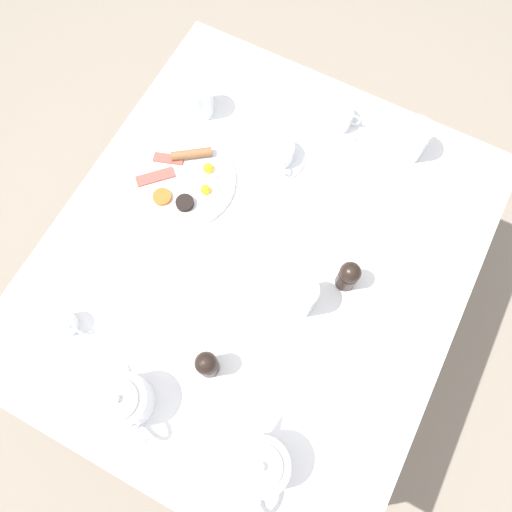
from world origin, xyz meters
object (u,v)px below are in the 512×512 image
breakfast_plate (184,180)px  water_glass_short (299,296)px  creamer_jug (64,323)px  water_glass_tall (198,98)px  wine_glass_spare (412,140)px  spoon_for_tea (130,271)px  teacup_with_saucer_right (336,118)px  pepper_grinder (207,365)px  fork_by_plate (348,341)px  knife_by_plate (262,245)px  teapot_near (124,401)px  teacup_with_saucer_left (277,153)px  teapot_far (261,466)px  salt_grinder (348,276)px

breakfast_plate → water_glass_short: bearing=-21.1°
creamer_jug → water_glass_tall: bearing=91.9°
wine_glass_spare → spoon_for_tea: (-0.48, -0.64, -0.05)m
breakfast_plate → teacup_with_saucer_right: 0.45m
water_glass_tall → pepper_grinder: pepper_grinder is taller
pepper_grinder → wine_glass_spare: bearing=75.7°
fork_by_plate → knife_by_plate: same height
water_glass_tall → fork_by_plate: (0.63, -0.40, -0.05)m
spoon_for_tea → teacup_with_saucer_right: bearing=66.6°
teacup_with_saucer_right → fork_by_plate: bearing=-62.3°
teapot_near → water_glass_short: teapot_near is taller
teacup_with_saucer_left → water_glass_short: size_ratio=1.24×
knife_by_plate → teapot_far: bearing=-62.9°
teacup_with_saucer_right → water_glass_tall: 0.38m
teapot_far → water_glass_tall: size_ratio=2.00×
salt_grinder → teacup_with_saucer_left: bearing=142.6°
pepper_grinder → salt_grinder: size_ratio=1.00×
teacup_with_saucer_left → teacup_with_saucer_right: (0.09, 0.17, -0.00)m
spoon_for_tea → creamer_jug: bearing=-107.6°
spoon_for_tea → fork_by_plate: bearing=9.4°
wine_glass_spare → creamer_jug: size_ratio=1.37×
teapot_far → knife_by_plate: teapot_far is taller
teapot_near → spoon_for_tea: 0.32m
pepper_grinder → spoon_for_tea: (-0.29, 0.11, -0.05)m
teacup_with_saucer_left → teacup_with_saucer_right: bearing=61.4°
fork_by_plate → spoon_for_tea: 0.56m
teacup_with_saucer_left → water_glass_short: bearing=-56.1°
teacup_with_saucer_left → water_glass_short: (0.23, -0.34, 0.03)m
teapot_far → knife_by_plate: bearing=4.2°
water_glass_short → creamer_jug: (-0.46, -0.31, -0.03)m
pepper_grinder → salt_grinder: same height
creamer_jug → spoon_for_tea: bearing=72.4°
fork_by_plate → spoon_for_tea: same height
creamer_jug → knife_by_plate: size_ratio=0.46×
teacup_with_saucer_right → creamer_jug: bearing=-112.1°
teacup_with_saucer_right → water_glass_short: (0.13, -0.51, 0.03)m
water_glass_short → spoon_for_tea: bearing=-163.3°
teapot_near → teacup_with_saucer_right: (0.10, 0.90, -0.03)m
pepper_grinder → knife_by_plate: size_ratio=0.60×
water_glass_short → pepper_grinder: (-0.11, -0.24, -0.01)m
teapot_near → spoon_for_tea: size_ratio=1.27×
breakfast_plate → pepper_grinder: size_ratio=2.63×
breakfast_plate → teacup_with_saucer_right: teacup_with_saucer_right is taller
water_glass_tall → spoon_for_tea: water_glass_tall is taller
water_glass_tall → wine_glass_spare: wine_glass_spare is taller
water_glass_short → salt_grinder: size_ratio=1.15×
wine_glass_spare → spoon_for_tea: 0.80m
breakfast_plate → wine_glass_spare: 0.61m
teapot_far → fork_by_plate: (0.06, 0.34, -0.05)m
wine_glass_spare → pepper_grinder: wine_glass_spare is taller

